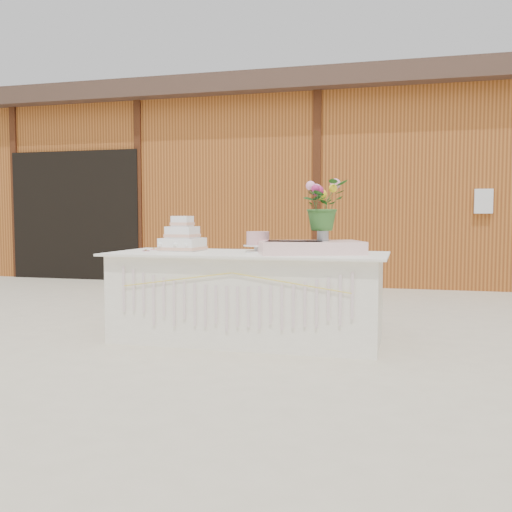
# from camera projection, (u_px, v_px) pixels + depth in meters

# --- Properties ---
(ground) EXTENTS (80.00, 80.00, 0.00)m
(ground) POSITION_uv_depth(u_px,v_px,m) (247.00, 340.00, 5.01)
(ground) COLOR beige
(ground) RESTS_ON ground
(barn) EXTENTS (12.60, 4.60, 3.30)m
(barn) POSITION_uv_depth(u_px,v_px,m) (332.00, 185.00, 10.68)
(barn) COLOR #A85D23
(barn) RESTS_ON ground
(cake_table) EXTENTS (2.40, 1.00, 0.77)m
(cake_table) POSITION_uv_depth(u_px,v_px,m) (247.00, 296.00, 4.98)
(cake_table) COLOR white
(cake_table) RESTS_ON ground
(wedding_cake) EXTENTS (0.37, 0.37, 0.32)m
(wedding_cake) POSITION_uv_depth(u_px,v_px,m) (183.00, 239.00, 5.22)
(wedding_cake) COLOR white
(wedding_cake) RESTS_ON cake_table
(pink_cake_stand) EXTENTS (0.25, 0.25, 0.18)m
(pink_cake_stand) POSITION_uv_depth(u_px,v_px,m) (258.00, 241.00, 4.98)
(pink_cake_stand) COLOR white
(pink_cake_stand) RESTS_ON cake_table
(satin_runner) EXTENTS (0.97, 0.76, 0.11)m
(satin_runner) POSITION_uv_depth(u_px,v_px,m) (310.00, 247.00, 4.79)
(satin_runner) COLOR #FFCDCD
(satin_runner) RESTS_ON cake_table
(flower_vase) EXTENTS (0.10, 0.10, 0.14)m
(flower_vase) POSITION_uv_depth(u_px,v_px,m) (323.00, 233.00, 4.81)
(flower_vase) COLOR #B1B2B6
(flower_vase) RESTS_ON satin_runner
(bouquet) EXTENTS (0.51, 0.51, 0.43)m
(bouquet) POSITION_uv_depth(u_px,v_px,m) (323.00, 199.00, 4.79)
(bouquet) COLOR #336729
(bouquet) RESTS_ON flower_vase
(loose_flowers) EXTENTS (0.18, 0.33, 0.02)m
(loose_flowers) POSITION_uv_depth(u_px,v_px,m) (147.00, 249.00, 5.30)
(loose_flowers) COLOR pink
(loose_flowers) RESTS_ON cake_table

